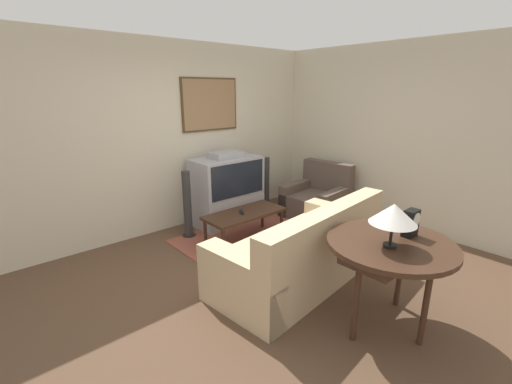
# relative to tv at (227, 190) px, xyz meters

# --- Properties ---
(ground_plane) EXTENTS (12.00, 12.00, 0.00)m
(ground_plane) POSITION_rel_tv_xyz_m (-0.70, -1.71, -0.53)
(ground_plane) COLOR brown
(wall_back) EXTENTS (12.00, 0.10, 2.70)m
(wall_back) POSITION_rel_tv_xyz_m (-0.69, 0.42, 0.82)
(wall_back) COLOR beige
(wall_back) RESTS_ON ground_plane
(wall_right) EXTENTS (0.06, 12.00, 2.70)m
(wall_right) POSITION_rel_tv_xyz_m (1.93, -1.71, 0.82)
(wall_right) COLOR beige
(wall_right) RESTS_ON ground_plane
(area_rug) EXTENTS (1.91, 1.62, 0.01)m
(area_rug) POSITION_rel_tv_xyz_m (-0.14, -0.83, -0.53)
(area_rug) COLOR brown
(area_rug) RESTS_ON ground_plane
(tv) EXTENTS (1.06, 0.60, 1.13)m
(tv) POSITION_rel_tv_xyz_m (0.00, 0.00, 0.00)
(tv) COLOR #9E9EA3
(tv) RESTS_ON ground_plane
(couch) EXTENTS (2.10, 1.13, 0.90)m
(couch) POSITION_rel_tv_xyz_m (-0.43, -1.93, -0.22)
(couch) COLOR #CCB289
(couch) RESTS_ON ground_plane
(armchair) EXTENTS (0.96, 0.98, 0.87)m
(armchair) POSITION_rel_tv_xyz_m (1.30, -0.75, -0.26)
(armchair) COLOR brown
(armchair) RESTS_ON ground_plane
(coffee_table) EXTENTS (1.12, 0.50, 0.43)m
(coffee_table) POSITION_rel_tv_xyz_m (-0.26, -0.75, -0.15)
(coffee_table) COLOR #3D2619
(coffee_table) RESTS_ON ground_plane
(console_table) EXTENTS (1.06, 1.06, 0.81)m
(console_table) POSITION_rel_tv_xyz_m (-0.45, -2.92, 0.20)
(console_table) COLOR #3D2619
(console_table) RESTS_ON ground_plane
(table_lamp) EXTENTS (0.37, 0.37, 0.37)m
(table_lamp) POSITION_rel_tv_xyz_m (-0.55, -2.95, 0.55)
(table_lamp) COLOR black
(table_lamp) RESTS_ON console_table
(mantel_clock) EXTENTS (0.14, 0.10, 0.24)m
(mantel_clock) POSITION_rel_tv_xyz_m (-0.21, -2.95, 0.39)
(mantel_clock) COLOR black
(mantel_clock) RESTS_ON console_table
(remote) EXTENTS (0.13, 0.16, 0.02)m
(remote) POSITION_rel_tv_xyz_m (-0.31, -0.74, -0.09)
(remote) COLOR black
(remote) RESTS_ON coffee_table
(speaker_tower_left) EXTENTS (0.20, 0.20, 0.96)m
(speaker_tower_left) POSITION_rel_tv_xyz_m (-0.75, -0.09, -0.08)
(speaker_tower_left) COLOR black
(speaker_tower_left) RESTS_ON ground_plane
(speaker_tower_right) EXTENTS (0.20, 0.20, 0.96)m
(speaker_tower_right) POSITION_rel_tv_xyz_m (0.75, -0.09, -0.08)
(speaker_tower_right) COLOR black
(speaker_tower_right) RESTS_ON ground_plane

